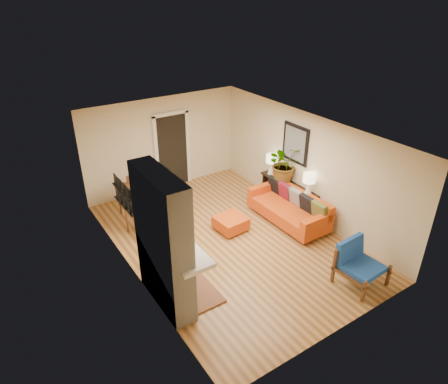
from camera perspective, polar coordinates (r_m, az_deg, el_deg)
The scene contains 10 objects.
room_shell at distance 10.92m, azimuth -4.42°, elevation 6.22°, with size 6.50×6.50×6.50m.
fireplace at distance 7.00m, azimuth -8.37°, elevation -7.39°, with size 1.09×1.68×2.60m.
sofa at distance 9.88m, azimuth 9.49°, elevation -2.19°, with size 0.91×2.12×0.83m.
ottoman at distance 9.46m, azimuth 0.97°, elevation -4.43°, with size 0.71×0.71×0.33m.
blue_chair at distance 8.23m, azimuth 18.54°, elevation -9.32°, with size 0.87×0.85×0.86m.
dining_table at distance 9.87m, azimuth -12.27°, elevation -0.58°, with size 1.01×1.90×1.00m.
console_table at distance 10.29m, azimuth 9.17°, elevation 0.48°, with size 0.34×1.85×0.72m.
lamp_near at distance 9.65m, azimuth 12.04°, elevation 1.50°, with size 0.30×0.30×0.54m.
lamp_far at distance 10.56m, azimuth 6.81°, elevation 4.30°, with size 0.30×0.30×0.54m.
houseplant at distance 10.14m, azimuth 8.67°, elevation 4.09°, with size 0.88×0.76×0.98m, color #1E5919.
Camera 1 is at (-4.27, -6.28, 5.24)m, focal length 32.00 mm.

